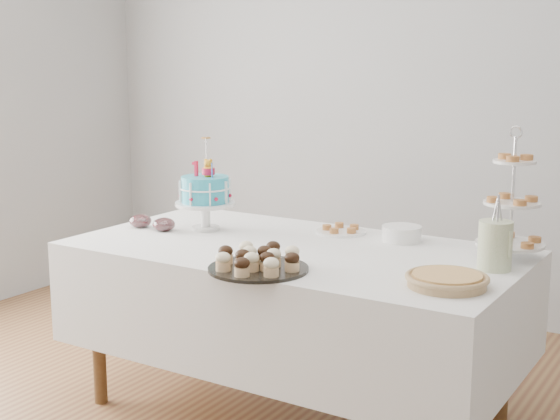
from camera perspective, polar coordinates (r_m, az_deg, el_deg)
The scene contains 11 objects.
walls at distance 3.01m, azimuth -1.86°, elevation 6.92°, with size 5.04×4.04×2.70m.
table at distance 3.41m, azimuth 1.04°, elevation -6.41°, with size 1.92×1.02×0.77m.
birthday_cake at distance 3.68m, azimuth -5.48°, elevation 0.36°, with size 0.28×0.28×0.44m.
cupcake_tray at distance 2.97m, azimuth -1.60°, elevation -3.63°, with size 0.39×0.39×0.09m.
pie at distance 2.83m, azimuth 12.12°, elevation -4.99°, with size 0.30×0.30×0.05m.
tiered_stand at distance 3.25m, azimuth 16.61°, elevation 0.43°, with size 0.28×0.28×0.54m.
plate_stack at distance 3.49m, azimuth 8.89°, elevation -1.71°, with size 0.17×0.17×0.07m.
pastry_plate at distance 3.63m, azimuth 4.49°, elevation -1.45°, with size 0.23×0.23×0.03m.
jam_bowl_a at distance 3.70m, azimuth -8.49°, elevation -1.07°, with size 0.11×0.11×0.06m.
jam_bowl_b at distance 3.79m, azimuth -10.17°, elevation -0.81°, with size 0.11×0.11×0.06m.
utensil_pitcher at distance 3.08m, azimuth 15.47°, elevation -2.37°, with size 0.13×0.13×0.29m.
Camera 1 is at (1.67, -2.50, 1.56)m, focal length 50.00 mm.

